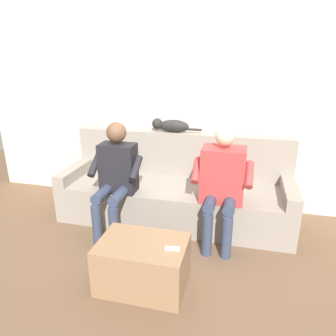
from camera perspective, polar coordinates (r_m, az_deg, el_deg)
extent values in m
plane|color=brown|center=(3.15, -1.62, -14.83)|extent=(8.00, 8.00, 0.00)
cube|color=beige|center=(3.78, 3.11, 11.88)|extent=(5.30, 0.06, 2.54)
cube|color=gray|center=(3.54, 0.96, -6.67)|extent=(2.28, 0.68, 0.42)
cube|color=gray|center=(3.82, 2.41, -0.43)|extent=(2.57, 0.16, 0.94)
cube|color=gray|center=(3.48, 20.98, -7.40)|extent=(0.14, 0.68, 0.55)
cube|color=gray|center=(3.94, -16.50, -3.64)|extent=(0.14, 0.68, 0.55)
cube|color=#8C6B4C|center=(2.65, -4.59, -17.02)|extent=(0.70, 0.48, 0.40)
cube|color=#B23838|center=(3.10, 9.94, -1.20)|extent=(0.42, 0.29, 0.55)
sphere|color=beige|center=(2.99, 10.37, 5.71)|extent=(0.18, 0.18, 0.18)
cylinder|color=#333D56|center=(3.03, 11.14, -6.33)|extent=(0.11, 0.35, 0.11)
cylinder|color=#333D56|center=(3.04, 7.74, -6.03)|extent=(0.11, 0.35, 0.11)
cylinder|color=#333D56|center=(3.00, 10.60, -12.30)|extent=(0.10, 0.10, 0.42)
cylinder|color=#333D56|center=(3.01, 7.11, -11.97)|extent=(0.10, 0.10, 0.42)
cylinder|color=#B23838|center=(3.01, 14.58, -1.18)|extent=(0.08, 0.27, 0.22)
cylinder|color=#B23838|center=(3.03, 5.22, -0.41)|extent=(0.08, 0.27, 0.22)
cube|color=black|center=(3.31, -9.02, 0.00)|extent=(0.37, 0.23, 0.52)
sphere|color=brown|center=(3.21, -9.38, 6.44)|extent=(0.21, 0.21, 0.21)
cylinder|color=#333D56|center=(3.19, -8.67, -4.76)|extent=(0.11, 0.39, 0.11)
cylinder|color=#333D56|center=(3.26, -11.60, -4.40)|extent=(0.11, 0.39, 0.11)
cylinder|color=#333D56|center=(3.15, -9.78, -10.56)|extent=(0.10, 0.10, 0.42)
cylinder|color=#333D56|center=(3.22, -12.77, -10.07)|extent=(0.10, 0.10, 0.42)
cylinder|color=black|center=(3.15, -5.88, -0.03)|extent=(0.08, 0.27, 0.22)
cylinder|color=black|center=(3.32, -13.12, 0.60)|extent=(0.08, 0.27, 0.22)
ellipsoid|color=black|center=(3.68, 1.08, 7.66)|extent=(0.35, 0.13, 0.15)
sphere|color=black|center=(3.73, -1.98, 8.09)|extent=(0.13, 0.13, 0.13)
cone|color=black|center=(3.75, -1.77, 8.93)|extent=(0.04, 0.04, 0.04)
cone|color=black|center=(3.69, -2.03, 8.75)|extent=(0.04, 0.04, 0.04)
cylinder|color=black|center=(3.65, 4.74, 6.99)|extent=(0.18, 0.03, 0.03)
cube|color=white|center=(2.45, 0.76, -14.45)|extent=(0.12, 0.05, 0.02)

